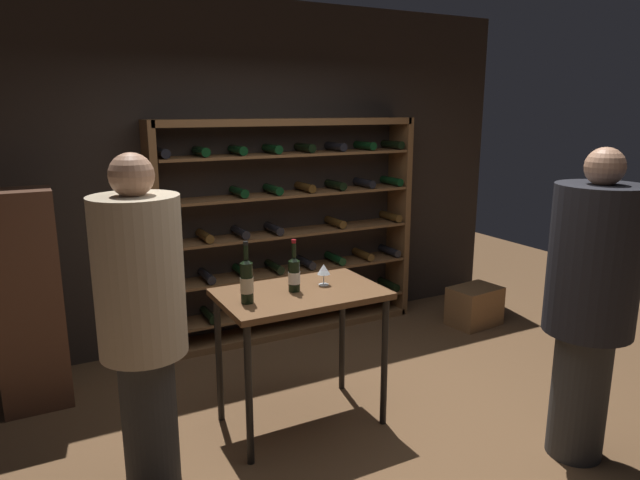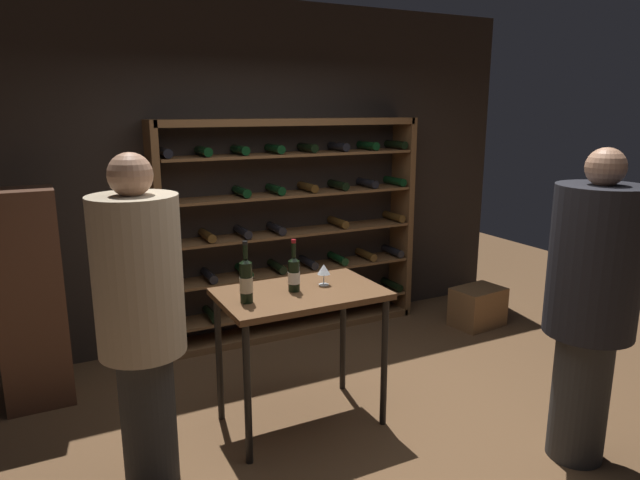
{
  "view_description": "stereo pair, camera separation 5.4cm",
  "coord_description": "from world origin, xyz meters",
  "px_view_note": "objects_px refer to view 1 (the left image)",
  "views": [
    {
      "loc": [
        -1.81,
        -2.86,
        2.07
      ],
      "look_at": [
        -0.15,
        0.28,
        1.24
      ],
      "focal_mm": 31.81,
      "sensor_mm": 36.0,
      "label": 1
    },
    {
      "loc": [
        -1.76,
        -2.88,
        2.07
      ],
      "look_at": [
        -0.15,
        0.28,
        1.24
      ],
      "focal_mm": 31.81,
      "sensor_mm": 36.0,
      "label": 2
    }
  ],
  "objects_px": {
    "wine_crate": "(474,306)",
    "person_guest_plum_blouse": "(590,295)",
    "wine_bottle_amber_reserve": "(294,274)",
    "wine_glass_stemmed_left": "(324,270)",
    "wine_bottle_gold_foil": "(247,281)",
    "person_bystander_dark_jacket": "(142,312)",
    "wine_rack": "(291,230)",
    "tasting_table": "(301,308)",
    "display_cabinet": "(28,301)"
  },
  "relations": [
    {
      "from": "wine_crate",
      "to": "wine_glass_stemmed_left",
      "type": "distance_m",
      "value": 2.37
    },
    {
      "from": "wine_bottle_amber_reserve",
      "to": "person_guest_plum_blouse",
      "type": "bearing_deg",
      "value": -39.44
    },
    {
      "from": "person_guest_plum_blouse",
      "to": "wine_bottle_amber_reserve",
      "type": "distance_m",
      "value": 1.76
    },
    {
      "from": "person_guest_plum_blouse",
      "to": "wine_bottle_amber_reserve",
      "type": "height_order",
      "value": "person_guest_plum_blouse"
    },
    {
      "from": "person_bystander_dark_jacket",
      "to": "wine_crate",
      "type": "bearing_deg",
      "value": -163.89
    },
    {
      "from": "person_bystander_dark_jacket",
      "to": "wine_bottle_gold_foil",
      "type": "xyz_separation_m",
      "value": [
        0.64,
        0.12,
        0.05
      ]
    },
    {
      "from": "wine_crate",
      "to": "wine_bottle_gold_foil",
      "type": "height_order",
      "value": "wine_bottle_gold_foil"
    },
    {
      "from": "wine_rack",
      "to": "person_guest_plum_blouse",
      "type": "relative_size",
      "value": 1.33
    },
    {
      "from": "wine_bottle_gold_foil",
      "to": "wine_glass_stemmed_left",
      "type": "bearing_deg",
      "value": 9.41
    },
    {
      "from": "tasting_table",
      "to": "person_guest_plum_blouse",
      "type": "distance_m",
      "value": 1.73
    },
    {
      "from": "wine_rack",
      "to": "wine_glass_stemmed_left",
      "type": "height_order",
      "value": "wine_rack"
    },
    {
      "from": "person_bystander_dark_jacket",
      "to": "wine_bottle_amber_reserve",
      "type": "height_order",
      "value": "person_bystander_dark_jacket"
    },
    {
      "from": "wine_crate",
      "to": "wine_bottle_gold_foil",
      "type": "relative_size",
      "value": 1.26
    },
    {
      "from": "wine_crate",
      "to": "wine_glass_stemmed_left",
      "type": "bearing_deg",
      "value": -159.93
    },
    {
      "from": "display_cabinet",
      "to": "wine_glass_stemmed_left",
      "type": "height_order",
      "value": "display_cabinet"
    },
    {
      "from": "tasting_table",
      "to": "wine_crate",
      "type": "bearing_deg",
      "value": 19.46
    },
    {
      "from": "display_cabinet",
      "to": "wine_glass_stemmed_left",
      "type": "xyz_separation_m",
      "value": [
        1.75,
        -1.05,
        0.26
      ]
    },
    {
      "from": "person_guest_plum_blouse",
      "to": "wine_bottle_gold_foil",
      "type": "distance_m",
      "value": 2.0
    },
    {
      "from": "wine_crate",
      "to": "person_guest_plum_blouse",
      "type": "bearing_deg",
      "value": -116.47
    },
    {
      "from": "person_guest_plum_blouse",
      "to": "wine_bottle_amber_reserve",
      "type": "xyz_separation_m",
      "value": [
        -1.36,
        1.12,
        0.02
      ]
    },
    {
      "from": "wine_glass_stemmed_left",
      "to": "person_bystander_dark_jacket",
      "type": "bearing_deg",
      "value": -169.83
    },
    {
      "from": "display_cabinet",
      "to": "person_guest_plum_blouse",
      "type": "bearing_deg",
      "value": -37.34
    },
    {
      "from": "wine_crate",
      "to": "wine_rack",
      "type": "bearing_deg",
      "value": 157.41
    },
    {
      "from": "person_guest_plum_blouse",
      "to": "wine_glass_stemmed_left",
      "type": "xyz_separation_m",
      "value": [
        -1.13,
        1.14,
        0.01
      ]
    },
    {
      "from": "wine_rack",
      "to": "tasting_table",
      "type": "relative_size",
      "value": 2.38
    },
    {
      "from": "person_bystander_dark_jacket",
      "to": "wine_crate",
      "type": "xyz_separation_m",
      "value": [
        3.29,
        0.98,
        -0.83
      ]
    },
    {
      "from": "wine_rack",
      "to": "wine_bottle_amber_reserve",
      "type": "height_order",
      "value": "wine_rack"
    },
    {
      "from": "tasting_table",
      "to": "wine_bottle_amber_reserve",
      "type": "bearing_deg",
      "value": 158.18
    },
    {
      "from": "wine_crate",
      "to": "wine_glass_stemmed_left",
      "type": "height_order",
      "value": "wine_glass_stemmed_left"
    },
    {
      "from": "person_guest_plum_blouse",
      "to": "wine_bottle_gold_foil",
      "type": "xyz_separation_m",
      "value": [
        -1.7,
        1.05,
        0.04
      ]
    },
    {
      "from": "wine_crate",
      "to": "display_cabinet",
      "type": "relative_size",
      "value": 0.31
    },
    {
      "from": "person_guest_plum_blouse",
      "to": "wine_crate",
      "type": "distance_m",
      "value": 2.28
    },
    {
      "from": "tasting_table",
      "to": "person_bystander_dark_jacket",
      "type": "xyz_separation_m",
      "value": [
        -1.02,
        -0.17,
        0.2
      ]
    },
    {
      "from": "person_guest_plum_blouse",
      "to": "wine_bottle_gold_foil",
      "type": "bearing_deg",
      "value": -44.2
    },
    {
      "from": "tasting_table",
      "to": "display_cabinet",
      "type": "relative_size",
      "value": 0.68
    },
    {
      "from": "person_bystander_dark_jacket",
      "to": "display_cabinet",
      "type": "distance_m",
      "value": 1.4
    },
    {
      "from": "display_cabinet",
      "to": "wine_bottle_amber_reserve",
      "type": "bearing_deg",
      "value": -35.37
    },
    {
      "from": "wine_glass_stemmed_left",
      "to": "wine_bottle_gold_foil",
      "type": "bearing_deg",
      "value": -170.59
    },
    {
      "from": "display_cabinet",
      "to": "wine_bottle_gold_foil",
      "type": "relative_size",
      "value": 4.07
    },
    {
      "from": "person_bystander_dark_jacket",
      "to": "wine_glass_stemmed_left",
      "type": "xyz_separation_m",
      "value": [
        1.21,
        0.22,
        0.01
      ]
    },
    {
      "from": "person_bystander_dark_jacket",
      "to": "display_cabinet",
      "type": "height_order",
      "value": "person_bystander_dark_jacket"
    },
    {
      "from": "wine_crate",
      "to": "wine_glass_stemmed_left",
      "type": "relative_size",
      "value": 3.37
    },
    {
      "from": "wine_crate",
      "to": "person_bystander_dark_jacket",
      "type": "bearing_deg",
      "value": -163.46
    },
    {
      "from": "tasting_table",
      "to": "wine_glass_stemmed_left",
      "type": "distance_m",
      "value": 0.29
    },
    {
      "from": "person_bystander_dark_jacket",
      "to": "wine_bottle_amber_reserve",
      "type": "bearing_deg",
      "value": -169.48
    },
    {
      "from": "wine_bottle_gold_foil",
      "to": "display_cabinet",
      "type": "bearing_deg",
      "value": 135.73
    },
    {
      "from": "tasting_table",
      "to": "wine_bottle_amber_reserve",
      "type": "height_order",
      "value": "wine_bottle_amber_reserve"
    },
    {
      "from": "wine_bottle_amber_reserve",
      "to": "wine_glass_stemmed_left",
      "type": "height_order",
      "value": "wine_bottle_amber_reserve"
    },
    {
      "from": "wine_rack",
      "to": "wine_glass_stemmed_left",
      "type": "distance_m",
      "value": 1.51
    },
    {
      "from": "wine_bottle_amber_reserve",
      "to": "person_bystander_dark_jacket",
      "type": "bearing_deg",
      "value": -169.06
    }
  ]
}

